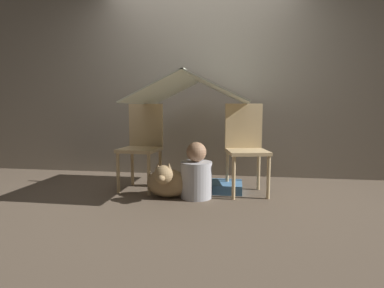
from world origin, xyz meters
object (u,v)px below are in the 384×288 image
Objects in this scene: person_front at (196,175)px; dog at (167,181)px; chair_right at (246,144)px; chair_left at (142,142)px.

person_front is 0.31m from dog.
chair_right is at bearing 28.58° from person_front.
chair_right is at bearing 5.29° from chair_left.
chair_left is 2.22× the size of dog.
chair_left reaches higher than person_front.
person_front is (-0.49, -0.27, -0.29)m from chair_right.
dog is at bearing -38.16° from chair_left.
chair_right is 1.68× the size of person_front.
dog is (0.36, -0.34, -0.35)m from chair_left.
chair_right is 2.22× the size of dog.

